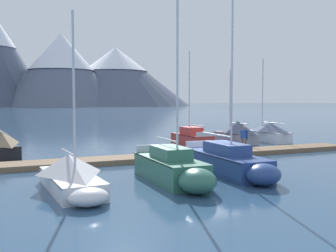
{
  "coord_description": "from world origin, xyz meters",
  "views": [
    {
      "loc": [
        -11.82,
        -18.61,
        3.85
      ],
      "look_at": [
        0.0,
        6.0,
        2.0
      ],
      "focal_mm": 41.64,
      "sensor_mm": 36.0,
      "label": 1
    }
  ],
  "objects_px": {
    "sailboat_far_berth": "(190,137)",
    "sailboat_outer_slip": "(234,133)",
    "sailboat_mid_dock_starboard": "(229,162)",
    "sailboat_end_of_dock": "(266,132)",
    "sailboat_second_berth": "(71,174)",
    "person_on_dock": "(244,137)",
    "sailboat_mid_dock_port": "(174,168)"
  },
  "relations": [
    {
      "from": "sailboat_far_berth",
      "to": "sailboat_outer_slip",
      "type": "distance_m",
      "value": 4.15
    },
    {
      "from": "sailboat_mid_dock_starboard",
      "to": "sailboat_end_of_dock",
      "type": "relative_size",
      "value": 1.17
    },
    {
      "from": "sailboat_second_berth",
      "to": "sailboat_mid_dock_starboard",
      "type": "relative_size",
      "value": 0.82
    },
    {
      "from": "sailboat_second_berth",
      "to": "sailboat_outer_slip",
      "type": "relative_size",
      "value": 1.13
    },
    {
      "from": "sailboat_second_berth",
      "to": "person_on_dock",
      "type": "bearing_deg",
      "value": 23.51
    },
    {
      "from": "sailboat_second_berth",
      "to": "sailboat_mid_dock_starboard",
      "type": "distance_m",
      "value": 8.14
    },
    {
      "from": "sailboat_mid_dock_port",
      "to": "sailboat_mid_dock_starboard",
      "type": "xyz_separation_m",
      "value": [
        3.5,
        0.61,
        -0.02
      ]
    },
    {
      "from": "sailboat_far_berth",
      "to": "person_on_dock",
      "type": "xyz_separation_m",
      "value": [
        0.43,
        -7.09,
        0.65
      ]
    },
    {
      "from": "sailboat_mid_dock_port",
      "to": "person_on_dock",
      "type": "relative_size",
      "value": 5.24
    },
    {
      "from": "sailboat_mid_dock_starboard",
      "to": "sailboat_outer_slip",
      "type": "bearing_deg",
      "value": 53.91
    },
    {
      "from": "sailboat_second_berth",
      "to": "sailboat_end_of_dock",
      "type": "height_order",
      "value": "sailboat_end_of_dock"
    },
    {
      "from": "sailboat_mid_dock_port",
      "to": "sailboat_end_of_dock",
      "type": "xyz_separation_m",
      "value": [
        15.72,
        12.43,
        0.16
      ]
    },
    {
      "from": "sailboat_mid_dock_port",
      "to": "sailboat_second_berth",
      "type": "bearing_deg",
      "value": 174.55
    },
    {
      "from": "sailboat_mid_dock_starboard",
      "to": "sailboat_far_berth",
      "type": "bearing_deg",
      "value": 69.83
    },
    {
      "from": "sailboat_end_of_dock",
      "to": "sailboat_second_berth",
      "type": "bearing_deg",
      "value": -149.5
    },
    {
      "from": "sailboat_second_berth",
      "to": "sailboat_outer_slip",
      "type": "distance_m",
      "value": 20.8
    },
    {
      "from": "sailboat_outer_slip",
      "to": "sailboat_mid_dock_port",
      "type": "bearing_deg",
      "value": -134.17
    },
    {
      "from": "sailboat_far_berth",
      "to": "sailboat_end_of_dock",
      "type": "relative_size",
      "value": 1.03
    },
    {
      "from": "sailboat_mid_dock_port",
      "to": "sailboat_mid_dock_starboard",
      "type": "relative_size",
      "value": 0.99
    },
    {
      "from": "sailboat_outer_slip",
      "to": "person_on_dock",
      "type": "relative_size",
      "value": 3.86
    },
    {
      "from": "sailboat_mid_dock_starboard",
      "to": "sailboat_end_of_dock",
      "type": "distance_m",
      "value": 17.0
    },
    {
      "from": "sailboat_mid_dock_port",
      "to": "sailboat_far_berth",
      "type": "distance_m",
      "value": 15.59
    },
    {
      "from": "sailboat_mid_dock_starboard",
      "to": "sailboat_outer_slip",
      "type": "xyz_separation_m",
      "value": [
        8.74,
        11.99,
        0.26
      ]
    },
    {
      "from": "sailboat_mid_dock_port",
      "to": "sailboat_far_berth",
      "type": "relative_size",
      "value": 1.12
    },
    {
      "from": "sailboat_outer_slip",
      "to": "sailboat_mid_dock_starboard",
      "type": "bearing_deg",
      "value": -126.09
    },
    {
      "from": "sailboat_second_berth",
      "to": "sailboat_mid_dock_starboard",
      "type": "bearing_deg",
      "value": 1.19
    },
    {
      "from": "sailboat_mid_dock_port",
      "to": "sailboat_far_berth",
      "type": "height_order",
      "value": "sailboat_mid_dock_port"
    },
    {
      "from": "person_on_dock",
      "to": "sailboat_outer_slip",
      "type": "bearing_deg",
      "value": 60.31
    },
    {
      "from": "sailboat_mid_dock_port",
      "to": "sailboat_end_of_dock",
      "type": "height_order",
      "value": "sailboat_mid_dock_port"
    },
    {
      "from": "sailboat_mid_dock_starboard",
      "to": "person_on_dock",
      "type": "relative_size",
      "value": 5.29
    },
    {
      "from": "sailboat_mid_dock_starboard",
      "to": "person_on_dock",
      "type": "bearing_deg",
      "value": 47.66
    },
    {
      "from": "sailboat_second_berth",
      "to": "sailboat_end_of_dock",
      "type": "bearing_deg",
      "value": 30.5
    }
  ]
}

